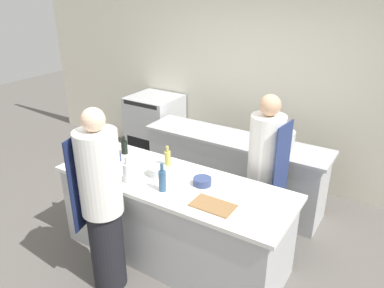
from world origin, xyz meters
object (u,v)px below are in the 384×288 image
object	(u,v)px
bottle_cooking_oil	(168,158)
stockpot	(281,140)
chef_at_prep_near	(102,204)
bowl_mixing_large	(202,181)
bottle_wine	(128,172)
bottle_sauce	(124,147)
bowl_ceramic_blue	(157,171)
bottle_olive_oil	(109,143)
chef_at_stove	(265,172)
bowl_prep_small	(112,158)
bottle_vinegar	(162,180)
bottle_water	(85,151)
oven_range	(155,129)

from	to	relation	value
bottle_cooking_oil	stockpot	xyz separation A→B (m)	(0.84, 1.03, 0.02)
chef_at_prep_near	bowl_mixing_large	distance (m)	0.93
bowl_mixing_large	bottle_wine	bearing A→B (deg)	-152.72
bottle_sauce	chef_at_prep_near	bearing A→B (deg)	-59.69
chef_at_prep_near	bottle_sauce	xyz separation A→B (m)	(-0.51, 0.87, 0.09)
bottle_cooking_oil	bowl_ceramic_blue	world-z (taller)	bottle_cooking_oil
bowl_mixing_large	bottle_olive_oil	bearing A→B (deg)	174.66
bottle_wine	chef_at_stove	bearing A→B (deg)	44.59
bowl_mixing_large	chef_at_prep_near	bearing A→B (deg)	-127.95
bottle_olive_oil	bottle_cooking_oil	distance (m)	0.78
chef_at_stove	bowl_prep_small	bearing A→B (deg)	-57.29
bottle_vinegar	bowl_mixing_large	xyz separation A→B (m)	(0.25, 0.28, -0.07)
bottle_olive_oil	bowl_ceramic_blue	bearing A→B (deg)	-13.20
chef_at_prep_near	bottle_wine	bearing A→B (deg)	-6.19
bottle_olive_oil	bottle_wine	distance (m)	0.79
bottle_water	bowl_mixing_large	xyz separation A→B (m)	(1.36, 0.17, -0.05)
bottle_cooking_oil	bottle_olive_oil	bearing A→B (deg)	-177.47
bottle_olive_oil	bowl_prep_small	bearing A→B (deg)	-41.85
chef_at_prep_near	bottle_olive_oil	world-z (taller)	chef_at_prep_near
chef_at_stove	stockpot	size ratio (longest dim) A/B	5.48
oven_range	bottle_vinegar	distance (m)	2.55
bottle_cooking_oil	bottle_water	world-z (taller)	bottle_water
bottle_wine	bottle_cooking_oil	xyz separation A→B (m)	(0.12, 0.48, -0.02)
chef_at_prep_near	bowl_mixing_large	size ratio (longest dim) A/B	10.11
oven_range	chef_at_prep_near	distance (m)	2.72
chef_at_prep_near	bottle_wine	xyz separation A→B (m)	(-0.06, 0.41, 0.11)
stockpot	bowl_mixing_large	bearing A→B (deg)	-105.81
bottle_water	bowl_ceramic_blue	size ratio (longest dim) A/B	1.19
chef_at_prep_near	bottle_cooking_oil	size ratio (longest dim) A/B	8.02
chef_at_stove	bottle_cooking_oil	xyz separation A→B (m)	(-0.87, -0.50, 0.14)
bottle_water	oven_range	bearing A→B (deg)	104.48
bottle_olive_oil	bottle_cooking_oil	bearing A→B (deg)	2.53
bowl_ceramic_blue	chef_at_stove	bearing A→B (deg)	40.90
bottle_sauce	bottle_olive_oil	bearing A→B (deg)	-174.83
bottle_water	bowl_mixing_large	size ratio (longest dim) A/B	1.27
chef_at_prep_near	bowl_mixing_large	bearing A→B (deg)	-52.07
bottle_sauce	bowl_prep_small	bearing A→B (deg)	-87.40
bowl_prep_small	chef_at_prep_near	bearing A→B (deg)	-52.90
oven_range	stockpot	distance (m)	2.27
bowl_mixing_large	bottle_water	bearing A→B (deg)	-172.69
bottle_vinegar	bowl_mixing_large	bearing A→B (deg)	48.62
oven_range	bowl_mixing_large	distance (m)	2.50
bottle_cooking_oil	bottle_water	size ratio (longest dim) A/B	0.99
bowl_prep_small	stockpot	xyz separation A→B (m)	(1.40, 1.25, 0.08)
bottle_wine	stockpot	distance (m)	1.79
bowl_prep_small	bottle_cooking_oil	bearing A→B (deg)	21.86
bowl_mixing_large	bowl_prep_small	size ratio (longest dim) A/B	0.88
bowl_prep_small	bottle_sauce	bearing A→B (deg)	92.60
bottle_olive_oil	stockpot	distance (m)	1.94
bowl_mixing_large	stockpot	world-z (taller)	stockpot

